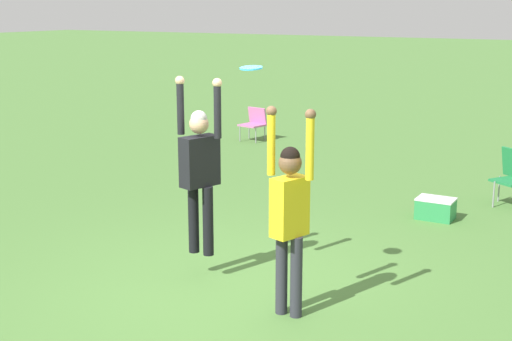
{
  "coord_description": "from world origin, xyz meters",
  "views": [
    {
      "loc": [
        3.93,
        -6.2,
        3.03
      ],
      "look_at": [
        0.29,
        0.24,
        1.3
      ],
      "focal_mm": 50.0,
      "sensor_mm": 36.0,
      "label": 1
    }
  ],
  "objects_px": {
    "person_jumping": "(200,163)",
    "person_defending": "(290,208)",
    "camping_chair_1": "(512,173)",
    "frisbee": "(251,68)",
    "camping_chair_2": "(254,121)",
    "cooler_box": "(436,208)"
  },
  "relations": [
    {
      "from": "person_jumping",
      "to": "camping_chair_2",
      "type": "height_order",
      "value": "person_jumping"
    },
    {
      "from": "person_jumping",
      "to": "cooler_box",
      "type": "xyz_separation_m",
      "value": [
        1.7,
        3.53,
        -1.17
      ]
    },
    {
      "from": "person_defending",
      "to": "frisbee",
      "type": "distance_m",
      "value": 1.41
    },
    {
      "from": "person_defending",
      "to": "cooler_box",
      "type": "xyz_separation_m",
      "value": [
        0.37,
        3.97,
        -0.95
      ]
    },
    {
      "from": "person_jumping",
      "to": "frisbee",
      "type": "distance_m",
      "value": 1.43
    },
    {
      "from": "camping_chair_1",
      "to": "camping_chair_2",
      "type": "relative_size",
      "value": 1.17
    },
    {
      "from": "person_jumping",
      "to": "camping_chair_1",
      "type": "distance_m",
      "value": 5.52
    },
    {
      "from": "person_jumping",
      "to": "camping_chair_1",
      "type": "xyz_separation_m",
      "value": [
        2.5,
        4.85,
        -0.83
      ]
    },
    {
      "from": "camping_chair_1",
      "to": "cooler_box",
      "type": "xyz_separation_m",
      "value": [
        -0.8,
        -1.32,
        -0.34
      ]
    },
    {
      "from": "camping_chair_2",
      "to": "cooler_box",
      "type": "xyz_separation_m",
      "value": [
        5.31,
        -4.05,
        -0.28
      ]
    },
    {
      "from": "person_defending",
      "to": "cooler_box",
      "type": "relative_size",
      "value": 3.95
    },
    {
      "from": "person_jumping",
      "to": "camping_chair_2",
      "type": "distance_m",
      "value": 8.44
    },
    {
      "from": "person_jumping",
      "to": "cooler_box",
      "type": "bearing_deg",
      "value": -7.61
    },
    {
      "from": "person_jumping",
      "to": "cooler_box",
      "type": "relative_size",
      "value": 3.77
    },
    {
      "from": "person_defending",
      "to": "camping_chair_2",
      "type": "xyz_separation_m",
      "value": [
        -4.94,
        8.01,
        -0.67
      ]
    },
    {
      "from": "camping_chair_2",
      "to": "person_jumping",
      "type": "bearing_deg",
      "value": 125.92
    },
    {
      "from": "frisbee",
      "to": "cooler_box",
      "type": "height_order",
      "value": "frisbee"
    },
    {
      "from": "person_jumping",
      "to": "person_defending",
      "type": "relative_size",
      "value": 0.95
    },
    {
      "from": "person_defending",
      "to": "frisbee",
      "type": "height_order",
      "value": "frisbee"
    },
    {
      "from": "camping_chair_1",
      "to": "camping_chair_2",
      "type": "height_order",
      "value": "camping_chair_1"
    },
    {
      "from": "person_defending",
      "to": "camping_chair_2",
      "type": "bearing_deg",
      "value": -130.24
    },
    {
      "from": "frisbee",
      "to": "camping_chair_1",
      "type": "bearing_deg",
      "value": 72.22
    }
  ]
}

